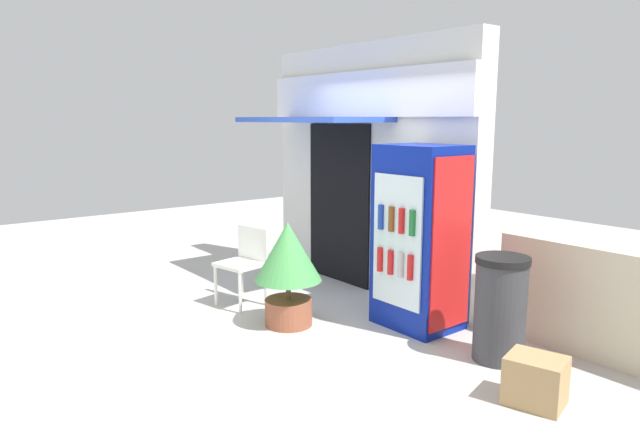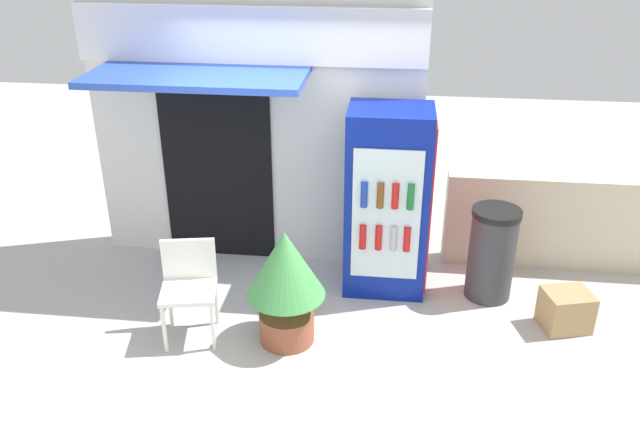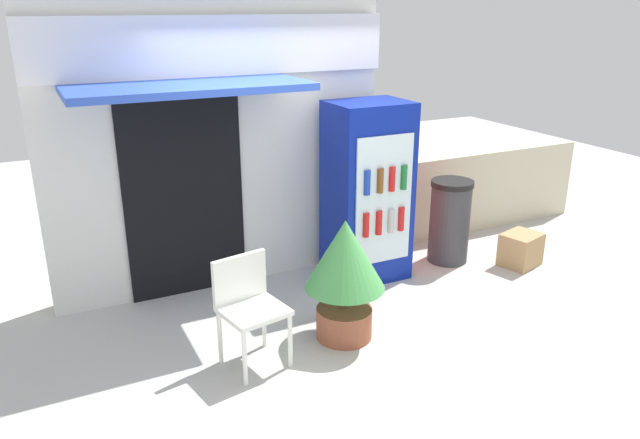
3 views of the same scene
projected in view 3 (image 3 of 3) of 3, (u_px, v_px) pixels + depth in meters
ground at (345, 334)px, 5.23m from camera, size 16.00×16.00×0.00m
storefront_building at (216, 134)px, 5.76m from camera, size 3.31×1.17×2.93m
drink_cooler at (368, 192)px, 6.09m from camera, size 0.79×0.67×1.81m
plastic_chair at (248, 301)px, 4.68m from camera, size 0.53×0.51×0.87m
potted_plant_near_shop at (345, 267)px, 4.98m from camera, size 0.67×0.67×1.06m
trash_bin at (450, 221)px, 6.59m from camera, size 0.46×0.46×0.92m
stone_boundary_wall at (480, 190)px, 7.58m from camera, size 2.83×0.23×0.98m
cardboard_box at (521, 249)px, 6.56m from camera, size 0.48×0.43×0.36m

